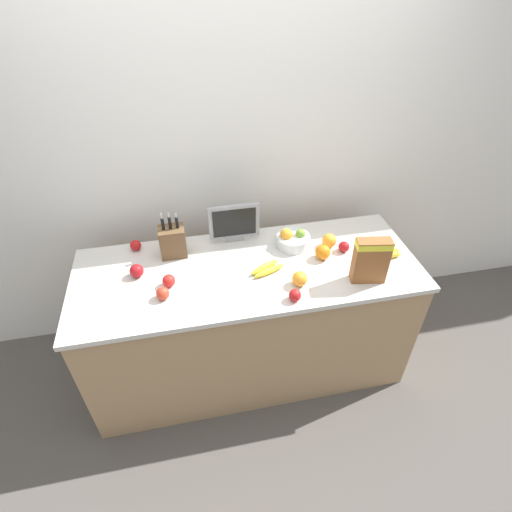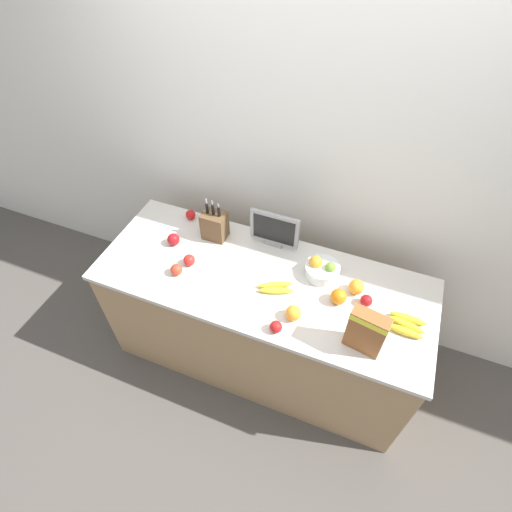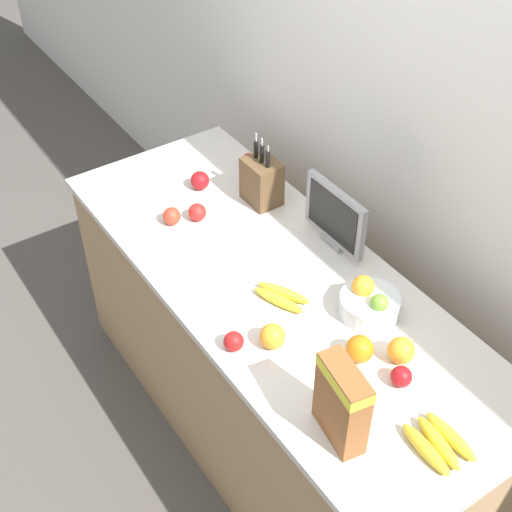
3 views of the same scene
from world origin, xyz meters
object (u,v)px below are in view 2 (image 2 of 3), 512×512
object	(u,v)px
banana_bunch_left	(276,288)
apple_middle	(173,239)
orange_mid_left	(338,297)
cereal_box	(367,330)
banana_bunch_right	(406,325)
apple_front	(366,301)
apple_leftmost	(176,270)
small_monitor	(274,230)
apple_by_knife_block	(189,260)
fruit_bowl	(322,269)
knife_block	(215,225)
apple_rightmost	(276,327)
orange_front_left	(293,313)
apple_rear	(191,215)
orange_by_cereal	(356,287)

from	to	relation	value
banana_bunch_left	apple_middle	world-z (taller)	apple_middle
orange_mid_left	cereal_box	bearing A→B (deg)	-51.78
banana_bunch_right	apple_front	bearing A→B (deg)	163.15
cereal_box	apple_leftmost	bearing A→B (deg)	-174.30
small_monitor	apple_by_knife_block	distance (m)	0.54
fruit_bowl	banana_bunch_left	xyz separation A→B (m)	(-0.21, -0.21, -0.03)
knife_block	apple_middle	size ratio (longest dim) A/B	3.80
banana_bunch_right	apple_middle	world-z (taller)	apple_middle
knife_block	apple_rightmost	distance (m)	0.79
orange_front_left	small_monitor	bearing A→B (deg)	120.72
cereal_box	apple_rightmost	bearing A→B (deg)	-160.71
orange_front_left	orange_mid_left	bearing A→B (deg)	44.15
banana_bunch_left	apple_rear	bearing A→B (deg)	153.90
cereal_box	orange_by_cereal	bearing A→B (deg)	116.92
apple_rear	orange_mid_left	world-z (taller)	orange_mid_left
apple_leftmost	orange_front_left	xyz separation A→B (m)	(0.73, -0.04, 0.01)
banana_bunch_left	orange_mid_left	distance (m)	0.35
fruit_bowl	orange_by_cereal	distance (m)	0.22
banana_bunch_right	apple_front	world-z (taller)	apple_front
cereal_box	banana_bunch_right	world-z (taller)	cereal_box
banana_bunch_right	orange_mid_left	distance (m)	0.37
cereal_box	apple_rear	xyz separation A→B (m)	(-1.25, 0.53, -0.11)
fruit_bowl	apple_middle	xyz separation A→B (m)	(-0.92, -0.10, -0.01)
fruit_bowl	apple_rear	distance (m)	0.95
apple_middle	fruit_bowl	bearing A→B (deg)	6.26
small_monitor	apple_middle	distance (m)	0.63
fruit_bowl	apple_front	world-z (taller)	fruit_bowl
apple_by_knife_block	apple_leftmost	distance (m)	0.10
cereal_box	apple_by_knife_block	size ratio (longest dim) A/B	3.82
apple_front	orange_by_cereal	distance (m)	0.10
fruit_bowl	apple_middle	world-z (taller)	fruit_bowl
apple_rightmost	orange_mid_left	bearing A→B (deg)	49.62
knife_block	apple_middle	distance (m)	0.27
orange_front_left	cereal_box	bearing A→B (deg)	-5.40
orange_mid_left	apple_leftmost	bearing A→B (deg)	-170.83
apple_front	apple_leftmost	size ratio (longest dim) A/B	0.95
knife_block	apple_middle	bearing A→B (deg)	-143.09
orange_mid_left	banana_bunch_right	bearing A→B (deg)	-4.33
apple_rightmost	orange_by_cereal	xyz separation A→B (m)	(0.33, 0.40, 0.01)
apple_rightmost	orange_mid_left	distance (m)	0.39
apple_rear	orange_mid_left	size ratio (longest dim) A/B	0.73
cereal_box	apple_by_knife_block	xyz separation A→B (m)	(-1.07, 0.17, -0.11)
cereal_box	orange_mid_left	bearing A→B (deg)	137.93
knife_block	banana_bunch_left	xyz separation A→B (m)	(0.50, -0.27, -0.08)
banana_bunch_right	cereal_box	bearing A→B (deg)	-134.30
small_monitor	cereal_box	bearing A→B (deg)	-37.66
fruit_bowl	orange_mid_left	distance (m)	0.21
apple_front	orange_by_cereal	bearing A→B (deg)	137.94
banana_bunch_left	orange_front_left	world-z (taller)	orange_front_left
knife_block	apple_rear	size ratio (longest dim) A/B	4.47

